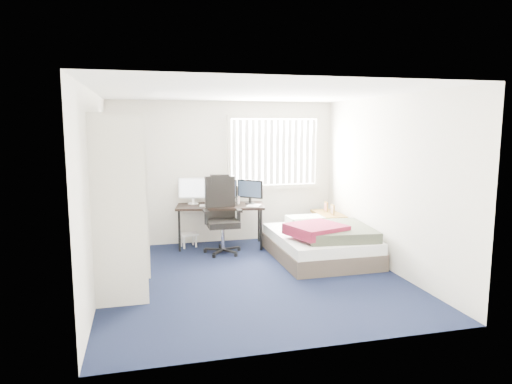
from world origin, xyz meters
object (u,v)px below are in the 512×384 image
object	(u,v)px
desk	(221,203)
bed	(321,242)
nightstand	(329,217)
office_chair	(222,223)

from	to	relation	value
desk	bed	size ratio (longest dim) A/B	0.85
nightstand	bed	size ratio (longest dim) A/B	0.43
office_chair	nightstand	distance (m)	1.94
office_chair	bed	size ratio (longest dim) A/B	0.68
bed	office_chair	bearing A→B (deg)	152.68
nightstand	office_chair	bearing A→B (deg)	-176.73
bed	nightstand	bearing A→B (deg)	60.39
office_chair	bed	distance (m)	1.65
desk	nightstand	world-z (taller)	desk
desk	office_chair	distance (m)	0.46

